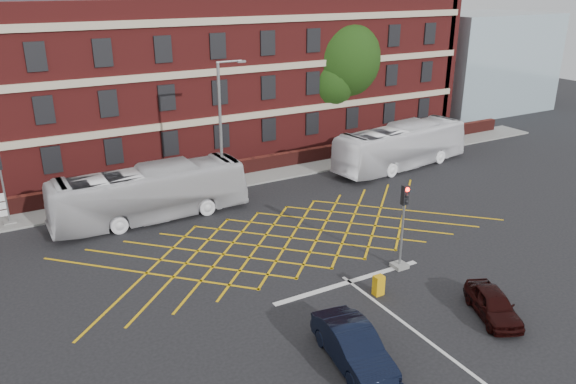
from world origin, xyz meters
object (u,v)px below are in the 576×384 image
car_navy (353,346)px  street_lamp (223,157)px  traffic_light_near (402,235)px  traffic_light_far (5,196)px  bus_left (150,193)px  deciduous_tree (335,64)px  bus_right (401,146)px  car_maroon (493,304)px  utility_cabinet (378,285)px

car_navy → street_lamp: (2.23, 16.84, 2.29)m
traffic_light_near → traffic_light_far: 22.11m
bus_left → deciduous_tree: 22.58m
bus_right → street_lamp: 14.50m
bus_right → car_navy: (-16.66, -17.11, -0.89)m
bus_left → bus_right: (19.12, 0.38, 0.04)m
street_lamp → traffic_light_far: bearing=165.5°
car_maroon → street_lamp: bearing=128.8°
bus_left → street_lamp: bearing=-89.2°
bus_left → traffic_light_far: bearing=65.7°
traffic_light_far → street_lamp: size_ratio=0.49×
bus_left → traffic_light_near: (8.75, -11.88, 0.18)m
car_navy → utility_cabinet: size_ratio=4.75×
car_maroon → traffic_light_near: 5.39m
traffic_light_near → deciduous_tree: bearing=63.7°
deciduous_tree → traffic_light_far: 28.24m
bus_right → street_lamp: bearing=83.6°
car_navy → traffic_light_far: size_ratio=1.03×
traffic_light_far → street_lamp: (12.07, -3.12, 1.26)m
bus_right → deciduous_tree: 10.83m
car_maroon → deciduous_tree: (10.31, 27.19, 5.83)m
car_navy → car_maroon: (6.84, -0.39, -0.14)m
traffic_light_near → street_lamp: (-4.07, 11.99, 1.26)m
bus_left → bus_right: 19.12m
traffic_light_far → street_lamp: bearing=-14.5°
car_navy → street_lamp: 17.14m
bus_left → traffic_light_far: 8.06m
bus_left → deciduous_tree: deciduous_tree is taller
deciduous_tree → utility_cabinet: 27.64m
traffic_light_far → traffic_light_near: bearing=-43.1°
traffic_light_near → bus_left: bearing=126.4°
bus_left → utility_cabinet: (6.26, -13.38, -1.12)m
car_navy → traffic_light_far: 22.28m
bus_left → deciduous_tree: size_ratio=1.06×
traffic_light_near → street_lamp: street_lamp is taller
car_maroon → utility_cabinet: bearing=153.0°
bus_right → traffic_light_far: 26.66m
traffic_light_near → car_maroon: bearing=-84.0°
traffic_light_far → street_lamp: 12.53m
deciduous_tree → street_lamp: deciduous_tree is taller
traffic_light_near → bus_right: bearing=49.8°
car_navy → traffic_light_near: traffic_light_near is taller
traffic_light_near → traffic_light_far: same height
car_maroon → utility_cabinet: 4.82m
car_navy → traffic_light_far: (-9.84, 19.96, 1.04)m
bus_left → traffic_light_far: (-7.38, 3.24, 0.18)m
car_maroon → utility_cabinet: size_ratio=3.74×
bus_left → car_maroon: bearing=-152.1°
bus_left → car_navy: bus_left is taller
utility_cabinet → car_navy: bearing=-138.6°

